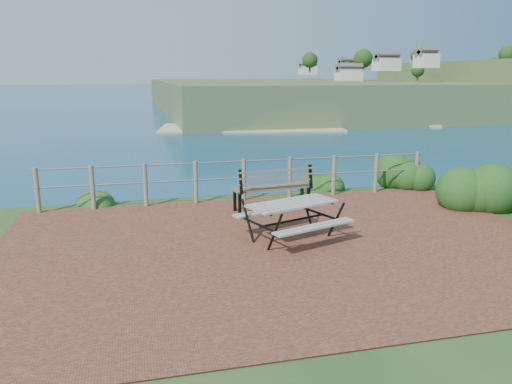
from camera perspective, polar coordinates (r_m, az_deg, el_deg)
ground at (r=8.92m, az=3.34°, el=-6.20°), size 10.00×7.00×0.12m
ocean at (r=208.05m, az=-13.54°, el=12.16°), size 1200.00×1200.00×0.00m
safety_railing at (r=11.89m, az=-1.40°, el=1.66°), size 9.40×0.10×1.00m
distant_bay at (r=274.25m, az=26.42°, el=11.04°), size 290.00×232.36×24.00m
picnic_table at (r=9.10m, az=4.15°, el=-2.84°), size 1.78×1.36×0.70m
park_bench at (r=11.07m, az=1.86°, el=1.24°), size 1.82×0.66×1.00m
shrub_right_front at (r=12.54m, az=23.25°, el=-1.51°), size 1.31×1.31×1.86m
shrub_right_edge at (r=14.01m, az=17.16°, el=0.46°), size 1.07×1.07×1.53m
shrub_lip_west at (r=12.14m, az=-17.53°, el=-1.50°), size 0.79×0.79×0.54m
shrub_lip_east at (r=13.49m, az=7.56°, el=0.47°), size 0.86×0.86×0.64m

